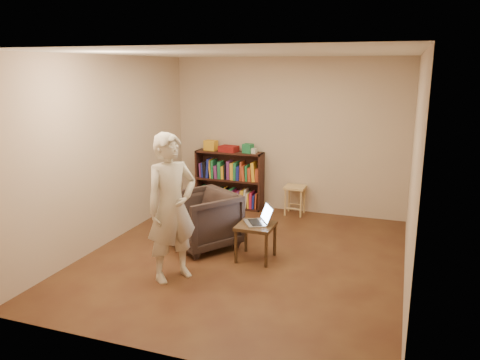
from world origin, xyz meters
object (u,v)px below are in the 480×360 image
(armchair, at_px, (202,220))
(side_table, at_px, (256,230))
(laptop, at_px, (260,219))
(bookshelf, at_px, (230,183))
(stool, at_px, (295,192))
(person, at_px, (172,208))

(armchair, xyz_separation_m, side_table, (0.83, -0.17, 0.00))
(side_table, relative_size, laptop, 1.04)
(bookshelf, bearing_deg, armchair, -80.41)
(stool, relative_size, laptop, 1.07)
(stool, height_order, laptop, laptop)
(laptop, bearing_deg, person, -72.44)
(stool, bearing_deg, bookshelf, 176.94)
(stool, distance_m, armchair, 2.05)
(side_table, bearing_deg, armchair, 168.14)
(armchair, height_order, person, person)
(laptop, distance_m, person, 1.24)
(bookshelf, bearing_deg, stool, -3.06)
(stool, xyz_separation_m, armchair, (-0.87, -1.85, -0.01))
(stool, height_order, side_table, stool)
(stool, xyz_separation_m, laptop, (-0.01, -1.97, 0.14))
(bookshelf, xyz_separation_m, armchair, (0.32, -1.92, -0.05))
(stool, distance_m, side_table, 2.03)
(bookshelf, distance_m, stool, 1.20)
(stool, relative_size, armchair, 0.57)
(bookshelf, relative_size, laptop, 2.62)
(stool, bearing_deg, laptop, -90.39)
(laptop, bearing_deg, side_table, -60.31)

